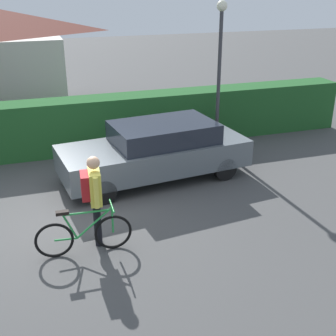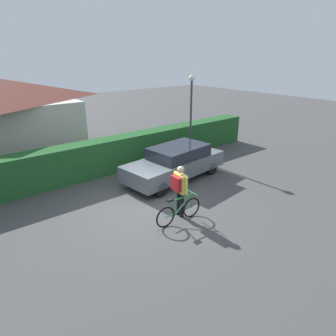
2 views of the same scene
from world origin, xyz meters
TOP-DOWN VIEW (x-y plane):
  - ground_plane at (0.00, 0.00)m, footprint 60.00×60.00m
  - hedge_row at (0.00, 3.95)m, footprint 17.81×0.90m
  - parked_car_near at (2.32, 1.46)m, footprint 4.64×2.23m
  - bicycle at (0.17, -1.26)m, footprint 1.70×0.50m
  - person_rider at (0.42, -0.99)m, footprint 0.38×0.68m
  - street_lamp at (4.58, 3.02)m, footprint 0.28×0.28m
  - fire_hydrant at (3.93, 2.97)m, footprint 0.20×0.20m

SIDE VIEW (x-z plane):
  - ground_plane at x=0.00m, z-range 0.00..0.00m
  - bicycle at x=0.17m, z-range -0.07..0.82m
  - fire_hydrant at x=3.93m, z-range 0.01..0.82m
  - parked_car_near at x=2.32m, z-range 0.03..1.41m
  - hedge_row at x=0.00m, z-range 0.00..1.48m
  - person_rider at x=0.42m, z-range 0.19..1.90m
  - street_lamp at x=4.58m, z-range 0.61..4.61m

